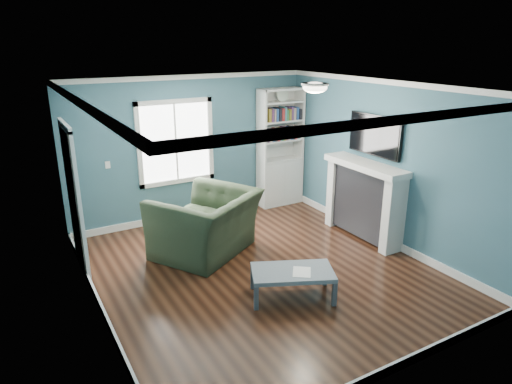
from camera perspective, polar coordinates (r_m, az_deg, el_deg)
floor at (r=6.68m, az=0.72°, el=-9.80°), size 5.00×5.00×0.00m
room_walls at (r=6.09m, az=0.78°, el=3.42°), size 5.00×5.00×5.00m
trim at (r=6.19m, az=0.76°, el=0.33°), size 4.50×5.00×2.60m
window at (r=8.19m, az=-10.00°, el=6.14°), size 1.40×0.06×1.50m
bookshelf at (r=9.05m, az=3.00°, el=4.15°), size 0.90×0.35×2.31m
fireplace at (r=7.73m, az=13.36°, el=-1.11°), size 0.44×1.58×1.30m
tv at (r=7.53m, az=14.65°, el=6.88°), size 0.06×1.10×0.65m
door at (r=6.84m, az=-21.84°, el=-0.71°), size 0.12×0.98×2.17m
ceiling_fixture at (r=6.49m, az=7.38°, el=12.90°), size 0.38×0.38×0.15m
light_switch at (r=7.94m, az=-18.05°, el=3.25°), size 0.08×0.01×0.12m
recliner at (r=7.00m, az=-6.32°, el=-2.75°), size 1.75×1.58×1.28m
coffee_table at (r=5.93m, az=4.59°, el=-10.16°), size 1.18×0.94×0.38m
paper_sheet at (r=5.88m, az=5.75°, el=-9.92°), size 0.35×0.36×0.00m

